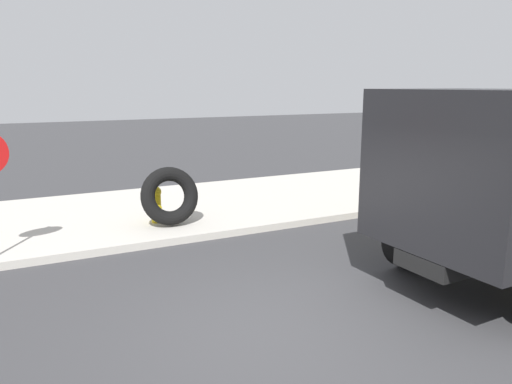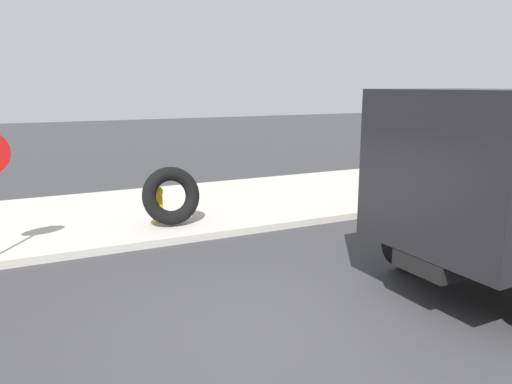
# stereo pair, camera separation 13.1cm
# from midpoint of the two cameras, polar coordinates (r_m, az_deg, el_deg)

# --- Properties ---
(ground_plane) EXTENTS (80.00, 80.00, 0.00)m
(ground_plane) POSITION_cam_midpoint_polar(r_m,az_deg,el_deg) (6.47, 3.20, -16.02)
(ground_plane) COLOR #38383A
(sidewalk_curb) EXTENTS (36.00, 5.00, 0.15)m
(sidewalk_curb) POSITION_cam_midpoint_polar(r_m,az_deg,el_deg) (12.17, -11.81, -2.23)
(sidewalk_curb) COLOR #BCB7AD
(sidewalk_curb) RESTS_ON ground
(fire_hydrant) EXTENTS (0.25, 0.55, 0.79)m
(fire_hydrant) POSITION_cam_midpoint_polar(r_m,az_deg,el_deg) (10.86, -10.87, -1.24)
(fire_hydrant) COLOR yellow
(fire_hydrant) RESTS_ON sidewalk_curb
(loose_tire) EXTENTS (1.23, 0.60, 1.26)m
(loose_tire) POSITION_cam_midpoint_polar(r_m,az_deg,el_deg) (10.53, -9.37, -0.43)
(loose_tire) COLOR black
(loose_tire) RESTS_ON sidewalk_curb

